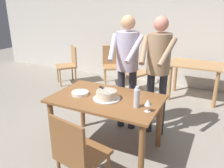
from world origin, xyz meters
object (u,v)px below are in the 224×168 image
person_standing_beside (158,64)px  background_chair_1 (134,69)px  main_dining_table (106,106)px  background_chair_0 (112,64)px  chair_near_side (78,153)px  background_chair_2 (69,63)px  person_cutting_cake (127,61)px  background_table (195,72)px  cake_on_platter (107,95)px  water_bottle (137,98)px  plate_stack (80,93)px  cake_knife (103,89)px  wine_glass_near (148,103)px

person_standing_beside → background_chair_1: (-0.92, 1.51, -0.58)m
main_dining_table → background_chair_1: bearing=101.9°
person_standing_beside → background_chair_0: bearing=131.9°
chair_near_side → background_chair_2: size_ratio=1.00×
person_cutting_cake → background_table: bearing=64.7°
background_chair_1 → background_chair_2: same height
cake_on_platter → water_bottle: 0.42m
person_cutting_cake → background_chair_0: bearing=122.1°
plate_stack → chair_near_side: chair_near_side is taller
main_dining_table → background_chair_0: (-1.10, 2.41, -0.14)m
plate_stack → water_bottle: water_bottle is taller
person_cutting_cake → person_standing_beside: size_ratio=1.00×
cake_knife → person_standing_beside: bearing=53.6°
cake_on_platter → person_standing_beside: bearing=58.5°
cake_on_platter → person_standing_beside: 0.87m
chair_near_side → background_chair_1: bearing=100.6°
water_bottle → background_chair_0: size_ratio=0.28×
person_cutting_cake → chair_near_side: size_ratio=1.91×
plate_stack → wine_glass_near: size_ratio=1.53×
cake_knife → background_chair_0: size_ratio=0.27×
background_chair_0 → background_chair_2: bearing=-155.2°
person_cutting_cake → chair_near_side: 1.57m
wine_glass_near → plate_stack: bearing=175.2°
background_chair_0 → background_chair_2: (-0.94, -0.43, 0.00)m
cake_on_platter → background_chair_2: 2.90m
background_table → wine_glass_near: bearing=-94.8°
water_bottle → background_chair_2: water_bottle is taller
main_dining_table → plate_stack: bearing=-170.1°
cake_knife → background_chair_1: bearing=100.9°
water_bottle → person_cutting_cake: 0.88m
cake_knife → background_chair_2: (-2.00, 1.98, -0.37)m
person_standing_beside → background_chair_0: person_standing_beside is taller
plate_stack → wine_glass_near: wine_glass_near is taller
plate_stack → chair_near_side: bearing=-58.7°
wine_glass_near → background_chair_0: bearing=123.4°
person_standing_beside → cake_on_platter: bearing=-121.5°
water_bottle → background_chair_2: (-2.47, 2.07, -0.37)m
background_chair_1 → background_chair_2: 1.59m
cake_knife → person_standing_beside: person_standing_beside is taller
background_chair_0 → wine_glass_near: bearing=-56.6°
cake_knife → person_cutting_cake: bearing=85.8°
wine_glass_near → person_cutting_cake: (-0.58, 0.78, 0.22)m
cake_on_platter → background_chair_0: bearing=114.7°
cake_knife → cake_on_platter: bearing=-29.3°
cake_on_platter → background_chair_1: (-0.48, 2.22, -0.31)m
background_chair_0 → background_chair_1: same height
cake_knife → person_standing_beside: size_ratio=0.14×
wine_glass_near → background_chair_0: background_chair_0 is taller
person_cutting_cake → chair_near_side: (0.10, -1.45, -0.58)m
background_chair_1 → cake_knife: bearing=-79.1°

